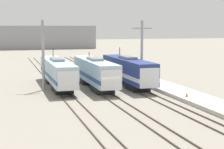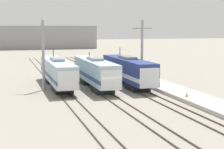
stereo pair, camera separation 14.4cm
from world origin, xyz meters
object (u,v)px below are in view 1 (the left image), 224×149
Objects in this scene: locomotive_far_left at (58,72)px; locomotive_far_right at (128,71)px; catenary_tower_left at (43,54)px; locomotive_center at (96,73)px; traffic_cone at (187,94)px; catenary_tower_right at (142,52)px.

locomotive_far_left is 10.04m from locomotive_far_right.
locomotive_center is at bearing -4.67° from catenary_tower_left.
traffic_cone is (12.89, -13.70, -1.38)m from locomotive_far_left.
locomotive_far_left is 3.88m from catenary_tower_left.
locomotive_far_left is 12.33m from catenary_tower_right.
locomotive_far_left is 33.13× the size of traffic_cone.
locomotive_far_right is 1.82× the size of catenary_tower_left.
catenary_tower_right is at bearing 0.00° from catenary_tower_left.
locomotive_center is 7.47m from catenary_tower_right.
locomotive_far_right reaches higher than traffic_cone.
catenary_tower_left reaches higher than locomotive_far_left.
traffic_cone is at bearing -46.75° from locomotive_far_left.
traffic_cone is at bearing -38.65° from catenary_tower_left.
catenary_tower_left reaches higher than traffic_cone.
catenary_tower_left is 16.71× the size of traffic_cone.
locomotive_far_right is at bearing 7.14° from locomotive_center.
locomotive_far_right is 30.42× the size of traffic_cone.
locomotive_far_left is 1.98× the size of catenary_tower_right.
traffic_cone is at bearing -55.23° from locomotive_center.
locomotive_far_right is 3.35m from catenary_tower_right.
locomotive_far_right is (4.95, 0.62, 0.02)m from locomotive_center.
catenary_tower_right is at bearing -1.21° from locomotive_far_right.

